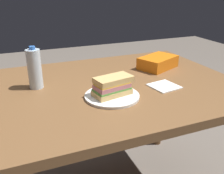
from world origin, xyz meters
name	(u,v)px	position (x,y,z in m)	size (l,w,h in m)	color
dining_table	(94,104)	(0.00, 0.00, 0.67)	(1.50, 0.96, 0.77)	brown
paper_plate	(112,96)	(0.04, -0.15, 0.77)	(0.25, 0.25, 0.01)	white
sandwich	(112,86)	(0.04, -0.15, 0.82)	(0.20, 0.13, 0.08)	#DBB26B
chip_bag	(158,62)	(0.46, 0.14, 0.80)	(0.23, 0.15, 0.07)	orange
water_bottle_tall	(35,69)	(-0.26, 0.10, 0.86)	(0.07, 0.07, 0.21)	silver
paper_napkin	(164,86)	(0.33, -0.13, 0.77)	(0.13, 0.13, 0.01)	white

